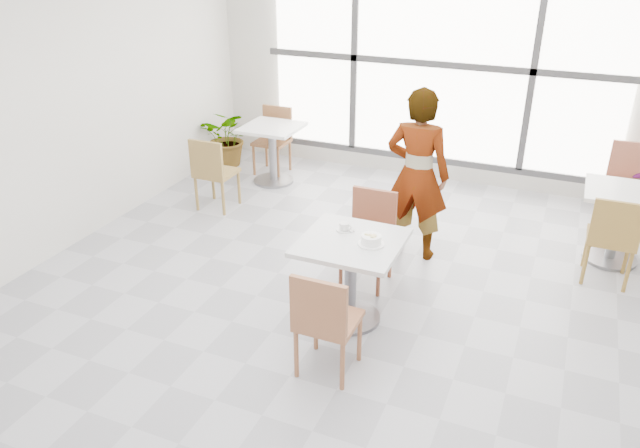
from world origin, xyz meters
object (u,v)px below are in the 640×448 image
at_px(bg_table_left, 272,146).
at_px(bg_chair_right_far, 627,177).
at_px(plant_left, 229,137).
at_px(chair_near, 324,318).
at_px(person, 417,175).
at_px(bg_chair_left_far, 274,135).
at_px(main_table, 351,265).
at_px(coffee_cup, 344,227).
at_px(bg_chair_right_near, 613,235).
at_px(bg_chair_left_near, 212,169).
at_px(chair_far, 370,231).
at_px(bg_table_right, 619,215).
at_px(oatmeal_bowl, 371,240).

bearing_deg(bg_table_left, bg_chair_right_far, 7.74).
relative_size(bg_table_left, plant_left, 0.93).
xyz_separation_m(chair_near, bg_table_left, (-2.09, 3.28, -0.01)).
height_order(person, bg_chair_left_far, person).
height_order(main_table, coffee_cup, coffee_cup).
xyz_separation_m(bg_chair_left_far, bg_chair_right_far, (4.30, 0.19, 0.00)).
xyz_separation_m(coffee_cup, bg_chair_right_near, (2.09, 1.33, -0.28)).
distance_m(person, bg_chair_left_far, 2.85).
bearing_deg(coffee_cup, bg_chair_left_near, 147.86).
bearing_deg(bg_chair_left_near, plant_left, -66.24).
distance_m(coffee_cup, person, 1.23).
bearing_deg(plant_left, person, -26.51).
bearing_deg(coffee_cup, plant_left, 135.30).
relative_size(bg_chair_right_near, bg_chair_right_far, 1.00).
xyz_separation_m(coffee_cup, bg_table_left, (-1.90, 2.39, -0.29)).
relative_size(main_table, chair_far, 0.92).
distance_m(chair_far, plant_left, 3.51).
relative_size(main_table, bg_chair_left_far, 0.92).
distance_m(main_table, plant_left, 4.03).
bearing_deg(bg_table_right, bg_chair_right_near, -96.74).
bearing_deg(chair_far, bg_table_right, 31.48).
distance_m(main_table, chair_near, 0.76).
height_order(main_table, bg_table_left, same).
bearing_deg(bg_chair_left_far, bg_chair_right_near, -19.06).
bearing_deg(bg_chair_right_near, person, 4.31).
xyz_separation_m(bg_table_right, bg_chair_left_near, (-4.28, -0.50, 0.01)).
height_order(bg_chair_left_near, bg_chair_left_far, same).
distance_m(oatmeal_bowl, bg_table_left, 3.36).
height_order(bg_chair_left_far, bg_chair_right_far, same).
distance_m(bg_table_left, bg_chair_right_near, 4.12).
xyz_separation_m(chair_far, coffee_cup, (-0.04, -0.55, 0.28)).
bearing_deg(bg_chair_right_near, coffee_cup, 32.51).
bearing_deg(chair_far, plant_left, 142.23).
xyz_separation_m(oatmeal_bowl, bg_chair_right_near, (1.81, 1.48, -0.29)).
bearing_deg(bg_chair_left_near, bg_chair_right_far, -159.75).
distance_m(oatmeal_bowl, bg_table_right, 2.75).
relative_size(chair_near, person, 0.51).
height_order(bg_table_right, bg_chair_right_near, bg_chair_right_near).
relative_size(main_table, plant_left, 0.99).
bearing_deg(bg_table_right, plant_left, 170.00).
relative_size(chair_far, bg_chair_right_far, 1.00).
distance_m(chair_near, oatmeal_bowl, 0.80).
distance_m(oatmeal_bowl, bg_chair_right_near, 2.36).
xyz_separation_m(oatmeal_bowl, bg_chair_right_far, (1.96, 3.11, -0.29)).
relative_size(oatmeal_bowl, bg_chair_right_near, 0.24).
bearing_deg(person, coffee_cup, 76.86).
height_order(chair_near, bg_chair_left_far, same).
relative_size(bg_table_right, bg_chair_left_near, 0.86).
relative_size(oatmeal_bowl, bg_table_right, 0.28).
xyz_separation_m(bg_table_left, plant_left, (-0.84, 0.31, -0.08)).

